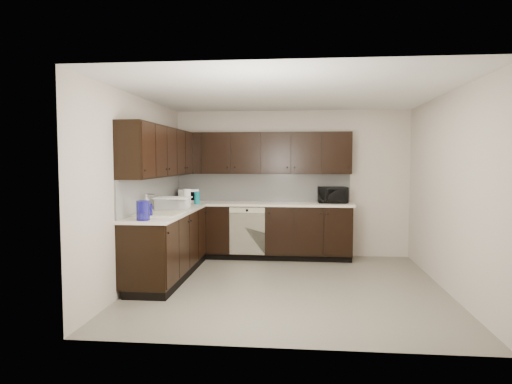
% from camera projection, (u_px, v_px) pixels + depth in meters
% --- Properties ---
extents(floor, '(4.00, 4.00, 0.00)m').
position_uv_depth(floor, '(287.00, 286.00, 5.99)').
color(floor, gray).
rests_on(floor, ground).
extents(ceiling, '(4.00, 4.00, 0.00)m').
position_uv_depth(ceiling, '(288.00, 94.00, 5.81)').
color(ceiling, white).
rests_on(ceiling, wall_back).
extents(wall_back, '(4.00, 0.02, 2.50)m').
position_uv_depth(wall_back, '(291.00, 183.00, 7.89)').
color(wall_back, beige).
rests_on(wall_back, floor).
extents(wall_left, '(0.02, 4.00, 2.50)m').
position_uv_depth(wall_left, '(138.00, 190.00, 6.10)').
color(wall_left, beige).
rests_on(wall_left, floor).
extents(wall_right, '(0.02, 4.00, 2.50)m').
position_uv_depth(wall_right, '(448.00, 192.00, 5.71)').
color(wall_right, beige).
rests_on(wall_right, floor).
extents(wall_front, '(4.00, 0.02, 2.50)m').
position_uv_depth(wall_front, '(281.00, 207.00, 3.92)').
color(wall_front, beige).
rests_on(wall_front, floor).
extents(lower_cabinets, '(3.00, 2.80, 0.90)m').
position_uv_depth(lower_cabinets, '(226.00, 239.00, 7.16)').
color(lower_cabinets, black).
rests_on(lower_cabinets, floor).
extents(countertop, '(3.03, 2.83, 0.04)m').
position_uv_depth(countertop, '(225.00, 207.00, 7.12)').
color(countertop, white).
rests_on(countertop, lower_cabinets).
extents(backsplash, '(3.00, 2.80, 0.48)m').
position_uv_depth(backsplash, '(214.00, 189.00, 7.33)').
color(backsplash, beige).
rests_on(backsplash, countertop).
extents(upper_cabinets, '(3.00, 2.80, 0.70)m').
position_uv_depth(upper_cabinets, '(220.00, 153.00, 7.17)').
color(upper_cabinets, black).
rests_on(upper_cabinets, wall_back).
extents(dishwasher, '(0.58, 0.04, 0.78)m').
position_uv_depth(dishwasher, '(247.00, 228.00, 7.42)').
color(dishwasher, beige).
rests_on(dishwasher, lower_cabinets).
extents(sink, '(0.54, 0.82, 0.42)m').
position_uv_depth(sink, '(162.00, 218.00, 6.08)').
color(sink, beige).
rests_on(sink, countertop).
extents(microwave, '(0.50, 0.35, 0.27)m').
position_uv_depth(microwave, '(333.00, 195.00, 7.58)').
color(microwave, black).
rests_on(microwave, countertop).
extents(soap_bottle_a, '(0.12, 0.12, 0.21)m').
position_uv_depth(soap_bottle_a, '(182.00, 203.00, 6.52)').
color(soap_bottle_a, gray).
rests_on(soap_bottle_a, countertop).
extents(soap_bottle_b, '(0.11, 0.11, 0.26)m').
position_uv_depth(soap_bottle_b, '(146.00, 204.00, 6.05)').
color(soap_bottle_b, gray).
rests_on(soap_bottle_b, countertop).
extents(toaster_oven, '(0.39, 0.33, 0.22)m').
position_uv_depth(toaster_oven, '(189.00, 195.00, 7.82)').
color(toaster_oven, silver).
rests_on(toaster_oven, countertop).
extents(storage_bin, '(0.52, 0.43, 0.18)m').
position_uv_depth(storage_bin, '(173.00, 204.00, 6.41)').
color(storage_bin, silver).
rests_on(storage_bin, countertop).
extents(blue_pitcher, '(0.21, 0.21, 0.23)m').
position_uv_depth(blue_pitcher, '(143.00, 210.00, 5.39)').
color(blue_pitcher, navy).
rests_on(blue_pitcher, countertop).
extents(teal_tumbler, '(0.11, 0.11, 0.20)m').
position_uv_depth(teal_tumbler, '(197.00, 198.00, 7.41)').
color(teal_tumbler, '#0C7F8C').
rests_on(teal_tumbler, countertop).
extents(paper_towel_roll, '(0.14, 0.14, 0.27)m').
position_uv_depth(paper_towel_roll, '(187.00, 197.00, 7.07)').
color(paper_towel_roll, white).
rests_on(paper_towel_roll, countertop).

